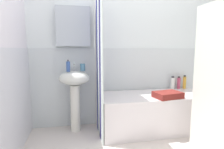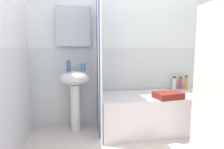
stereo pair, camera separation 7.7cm
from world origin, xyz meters
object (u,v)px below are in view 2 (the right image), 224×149
object	(u,v)px
soap_dispenser	(69,66)
bathtub	(153,112)
lotion_bottle	(186,83)
sink	(75,87)
body_wash_bottle	(174,83)
towel_folded	(168,95)
toothbrush_cup	(83,67)
conditioner_bottle	(180,83)

from	to	relation	value
soap_dispenser	bathtub	world-z (taller)	soap_dispenser
soap_dispenser	lotion_bottle	distance (m)	1.92
sink	lotion_bottle	xyz separation A→B (m)	(1.81, 0.12, -0.01)
lotion_bottle	body_wash_bottle	size ratio (longest dim) A/B	1.06
lotion_bottle	towel_folded	xyz separation A→B (m)	(-0.57, -0.50, -0.07)
toothbrush_cup	towel_folded	bearing A→B (deg)	-19.71
sink	towel_folded	size ratio (longest dim) A/B	2.47
toothbrush_cup	lotion_bottle	world-z (taller)	toothbrush_cup
soap_dispenser	towel_folded	size ratio (longest dim) A/B	0.46
toothbrush_cup	bathtub	xyz separation A→B (m)	(1.01, -0.18, -0.67)
conditioner_bottle	body_wash_bottle	xyz separation A→B (m)	(-0.11, -0.00, 0.00)
sink	lotion_bottle	world-z (taller)	sink
toothbrush_cup	body_wash_bottle	xyz separation A→B (m)	(1.48, 0.11, -0.30)
soap_dispenser	conditioner_bottle	distance (m)	1.83
lotion_bottle	towel_folded	world-z (taller)	lotion_bottle
lotion_bottle	towel_folded	distance (m)	0.76
toothbrush_cup	conditioner_bottle	size ratio (longest dim) A/B	0.50
bathtub	towel_folded	size ratio (longest dim) A/B	4.40
lotion_bottle	conditioner_bottle	world-z (taller)	lotion_bottle
bathtub	conditioner_bottle	bearing A→B (deg)	26.51
soap_dispenser	lotion_bottle	bearing A→B (deg)	4.73
toothbrush_cup	towel_folded	world-z (taller)	toothbrush_cup
bathtub	towel_folded	world-z (taller)	towel_folded
bathtub	lotion_bottle	distance (m)	0.83
towel_folded	body_wash_bottle	bearing A→B (deg)	54.94
bathtub	body_wash_bottle	xyz separation A→B (m)	(0.47, 0.29, 0.37)
toothbrush_cup	towel_folded	size ratio (longest dim) A/B	0.29
conditioner_bottle	toothbrush_cup	bearing A→B (deg)	-176.00
bathtub	body_wash_bottle	bearing A→B (deg)	31.61
towel_folded	sink	bearing A→B (deg)	162.84
conditioner_bottle	towel_folded	xyz separation A→B (m)	(-0.47, -0.51, -0.06)
lotion_bottle	body_wash_bottle	xyz separation A→B (m)	(-0.21, 0.01, -0.01)
lotion_bottle	towel_folded	bearing A→B (deg)	-138.73
lotion_bottle	bathtub	bearing A→B (deg)	-157.80
soap_dispenser	lotion_bottle	world-z (taller)	soap_dispenser
toothbrush_cup	bathtub	distance (m)	1.22
toothbrush_cup	bathtub	size ratio (longest dim) A/B	0.07
soap_dispenser	lotion_bottle	size ratio (longest dim) A/B	0.73
body_wash_bottle	towel_folded	size ratio (longest dim) A/B	0.60
toothbrush_cup	lotion_bottle	bearing A→B (deg)	3.31
sink	soap_dispenser	world-z (taller)	soap_dispenser
sink	soap_dispenser	size ratio (longest dim) A/B	5.36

